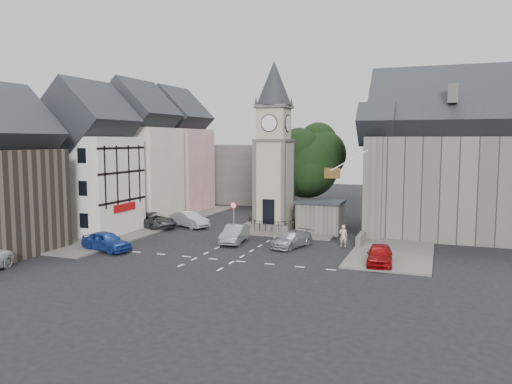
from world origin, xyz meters
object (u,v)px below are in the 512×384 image
at_px(car_west_blue, 106,241).
at_px(car_east_red, 380,255).
at_px(pedestrian, 343,236).
at_px(clock_tower, 274,146).
at_px(stone_shelter, 320,217).

xyz_separation_m(car_west_blue, car_east_red, (20.77, 2.96, -0.05)).
bearing_deg(pedestrian, car_east_red, 117.44).
relative_size(clock_tower, pedestrian, 8.88).
xyz_separation_m(stone_shelter, pedestrian, (3.20, -5.50, -0.63)).
xyz_separation_m(clock_tower, car_west_blue, (-9.27, -13.95, -7.35)).
xyz_separation_m(stone_shelter, car_east_red, (6.70, -10.50, -0.82)).
bearing_deg(car_east_red, pedestrian, 120.10).
distance_m(stone_shelter, car_west_blue, 19.49).
height_order(stone_shelter, pedestrian, stone_shelter).
distance_m(stone_shelter, car_east_red, 12.48).
relative_size(stone_shelter, car_west_blue, 0.95).
height_order(car_east_red, pedestrian, pedestrian).
height_order(car_west_blue, car_east_red, car_west_blue).
distance_m(clock_tower, stone_shelter, 8.15).
distance_m(car_east_red, pedestrian, 6.11).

